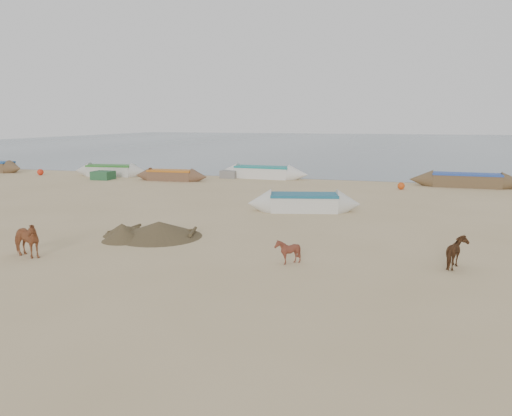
{
  "coord_description": "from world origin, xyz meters",
  "views": [
    {
      "loc": [
        5.29,
        -13.61,
        4.27
      ],
      "look_at": [
        0.0,
        4.0,
        1.0
      ],
      "focal_mm": 35.0,
      "sensor_mm": 36.0,
      "label": 1
    }
  ],
  "objects_px": {
    "calf_right": "(458,253)",
    "near_canoe": "(304,203)",
    "cow_adult": "(24,240)",
    "calf_front": "(288,251)"
  },
  "relations": [
    {
      "from": "calf_right",
      "to": "near_canoe",
      "type": "height_order",
      "value": "calf_right"
    },
    {
      "from": "calf_right",
      "to": "cow_adult",
      "type": "bearing_deg",
      "value": 93.46
    },
    {
      "from": "calf_front",
      "to": "calf_right",
      "type": "xyz_separation_m",
      "value": [
        4.83,
        0.97,
        0.08
      ]
    },
    {
      "from": "calf_front",
      "to": "calf_right",
      "type": "bearing_deg",
      "value": 100.09
    },
    {
      "from": "calf_right",
      "to": "near_canoe",
      "type": "relative_size",
      "value": 0.17
    },
    {
      "from": "calf_front",
      "to": "cow_adult",
      "type": "bearing_deg",
      "value": -79.62
    },
    {
      "from": "calf_front",
      "to": "near_canoe",
      "type": "height_order",
      "value": "near_canoe"
    },
    {
      "from": "cow_adult",
      "to": "calf_right",
      "type": "xyz_separation_m",
      "value": [
        12.89,
        2.62,
        -0.11
      ]
    },
    {
      "from": "cow_adult",
      "to": "calf_right",
      "type": "height_order",
      "value": "cow_adult"
    },
    {
      "from": "cow_adult",
      "to": "near_canoe",
      "type": "relative_size",
      "value": 0.25
    }
  ]
}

